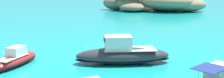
% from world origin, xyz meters
% --- Properties ---
extents(islet_large, '(27.01, 25.64, 6.98)m').
position_xyz_m(islet_large, '(15.44, 78.91, 3.38)').
color(islet_large, '#9E8966').
rests_on(islet_large, ground).
extents(islet_small, '(24.30, 19.81, 5.45)m').
position_xyz_m(islet_small, '(-0.26, 78.79, 2.37)').
color(islet_small, '#756651').
rests_on(islet_small, ground).
extents(motorboat_charcoal, '(10.96, 5.13, 3.11)m').
position_xyz_m(motorboat_charcoal, '(3.95, 10.57, 1.04)').
color(motorboat_charcoal, '#2D2D33').
rests_on(motorboat_charcoal, ground).
extents(motorboat_red, '(3.32, 7.12, 2.03)m').
position_xyz_m(motorboat_red, '(-7.42, 8.22, 0.68)').
color(motorboat_red, red).
rests_on(motorboat_red, ground).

